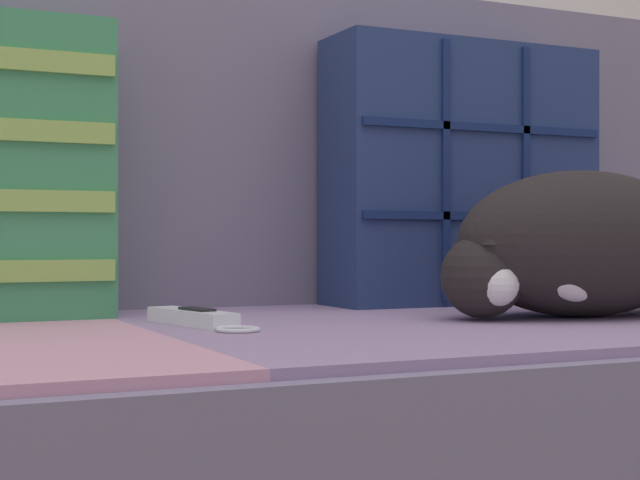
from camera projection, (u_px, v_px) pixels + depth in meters
name	position (u px, v px, depth m)	size (l,w,h in m)	color
sofa_backrest	(153.00, 140.00, 1.47)	(2.05, 0.14, 0.50)	slate
throw_pillow_quilted	(462.00, 174.00, 1.54)	(0.44, 0.14, 0.40)	navy
sleeping_cat	(576.00, 248.00, 1.26)	(0.43, 0.23, 0.19)	black
game_remote_near	(195.00, 318.00, 1.14)	(0.08, 0.21, 0.02)	white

